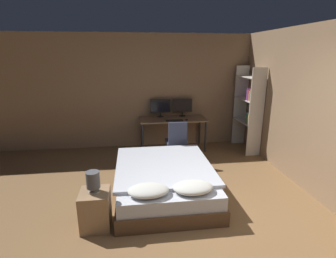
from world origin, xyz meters
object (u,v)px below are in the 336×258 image
(office_chair, at_px, (177,146))
(bookshelf, at_px, (250,106))
(desk, at_px, (173,122))
(monitor_left, at_px, (160,107))
(bed, at_px, (164,180))
(nightstand, at_px, (96,209))
(computer_mouse, at_px, (187,120))
(monitor_right, at_px, (182,106))
(keyboard, at_px, (174,120))
(bedside_lamp, at_px, (93,180))

(office_chair, relative_size, bookshelf, 0.46)
(desk, relative_size, monitor_left, 3.24)
(desk, distance_m, bookshelf, 1.82)
(bed, relative_size, nightstand, 3.97)
(bed, bearing_deg, computer_mouse, 68.18)
(bed, relative_size, monitor_right, 4.22)
(desk, relative_size, bookshelf, 0.80)
(bed, xyz_separation_m, monitor_right, (0.72, 2.30, 0.77))
(bed, height_order, bookshelf, bookshelf)
(bed, relative_size, keyboard, 5.23)
(desk, xyz_separation_m, bookshelf, (1.74, -0.31, 0.41))
(office_chair, bearing_deg, desk, 87.35)
(nightstand, bearing_deg, computer_mouse, 55.95)
(bedside_lamp, distance_m, monitor_right, 3.51)
(bed, xyz_separation_m, bedside_lamp, (-1.01, -0.74, 0.44))
(bedside_lamp, height_order, bookshelf, bookshelf)
(bedside_lamp, relative_size, keyboard, 0.73)
(desk, bearing_deg, bed, -102.35)
(bed, height_order, nightstand, bed)
(bedside_lamp, relative_size, bookshelf, 0.15)
(desk, xyz_separation_m, monitor_left, (-0.27, 0.23, 0.33))
(computer_mouse, relative_size, bookshelf, 0.04)
(desk, bearing_deg, bookshelf, -10.25)
(nightstand, relative_size, desk, 0.33)
(bed, relative_size, bedside_lamp, 7.14)
(monitor_left, bearing_deg, nightstand, -111.40)
(bed, xyz_separation_m, computer_mouse, (0.74, 1.84, 0.54))
(monitor_left, bearing_deg, keyboard, -59.42)
(desk, distance_m, office_chair, 0.83)
(office_chair, bearing_deg, bed, -107.80)
(desk, bearing_deg, monitor_left, 139.56)
(bedside_lamp, distance_m, keyboard, 2.96)
(bedside_lamp, xyz_separation_m, office_chair, (1.42, 2.04, -0.33))
(desk, height_order, bookshelf, bookshelf)
(bed, height_order, desk, desk)
(nightstand, height_order, desk, desk)
(nightstand, relative_size, office_chair, 0.57)
(bedside_lamp, bearing_deg, keyboard, 60.51)
(bookshelf, bearing_deg, keyboard, 177.08)
(desk, xyz_separation_m, computer_mouse, (0.28, -0.23, 0.11))
(bed, distance_m, monitor_right, 2.53)
(bookshelf, bearing_deg, monitor_right, 159.71)
(desk, bearing_deg, computer_mouse, -38.47)
(monitor_left, height_order, office_chair, monitor_left)
(bedside_lamp, bearing_deg, bookshelf, 37.89)
(monitor_left, height_order, keyboard, monitor_left)
(bed, height_order, bedside_lamp, bedside_lamp)
(bedside_lamp, bearing_deg, bed, 36.28)
(nightstand, bearing_deg, office_chair, 55.07)
(keyboard, bearing_deg, desk, 90.00)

